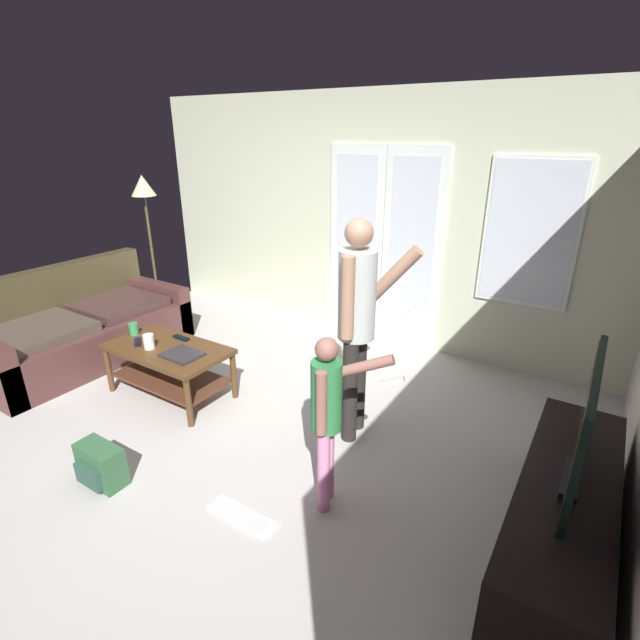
{
  "coord_description": "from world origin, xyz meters",
  "views": [
    {
      "loc": [
        2.34,
        -2.13,
        2.17
      ],
      "look_at": [
        0.84,
        0.21,
        1.05
      ],
      "focal_mm": 26.24,
      "sensor_mm": 36.0,
      "label": 1
    }
  ],
  "objects": [
    {
      "name": "cup_by_laptop",
      "position": [
        -0.81,
        0.11,
        0.52
      ],
      "size": [
        0.09,
        0.09,
        0.13
      ],
      "primitive_type": "cylinder",
      "color": "white",
      "rests_on": "coffee_table"
    },
    {
      "name": "flat_screen_tv",
      "position": [
        2.39,
        0.19,
        0.82
      ],
      "size": [
        0.08,
        0.95,
        0.65
      ],
      "color": "black",
      "rests_on": "tv_stand"
    },
    {
      "name": "person_child",
      "position": [
        1.14,
        -0.16,
        0.68
      ],
      "size": [
        0.46,
        0.42,
        1.13
      ],
      "color": "pink",
      "rests_on": "ground_plane"
    },
    {
      "name": "laptop_closed",
      "position": [
        -0.47,
        0.16,
        0.47
      ],
      "size": [
        0.32,
        0.25,
        0.02
      ],
      "primitive_type": "cube",
      "rotation": [
        0.0,
        0.0,
        -0.02
      ],
      "color": "#2F2B2E",
      "rests_on": "coffee_table"
    },
    {
      "name": "coffee_table",
      "position": [
        -0.71,
        0.21,
        0.34
      ],
      "size": [
        1.08,
        0.58,
        0.46
      ],
      "color": "#4E321A",
      "rests_on": "ground_plane"
    },
    {
      "name": "ground_plane",
      "position": [
        0.0,
        0.0,
        -0.01
      ],
      "size": [
        5.49,
        4.75,
        0.02
      ],
      "primitive_type": "cube",
      "color": "#B7B2AD"
    },
    {
      "name": "backpack",
      "position": [
        -0.22,
        -0.81,
        0.14
      ],
      "size": [
        0.33,
        0.2,
        0.28
      ],
      "color": "#315D3A",
      "rests_on": "ground_plane"
    },
    {
      "name": "tv_remote_black",
      "position": [
        -0.73,
        0.39,
        0.47
      ],
      "size": [
        0.17,
        0.05,
        0.02
      ],
      "primitive_type": "cube",
      "rotation": [
        0.0,
        0.0,
        -0.02
      ],
      "color": "black",
      "rests_on": "coffee_table"
    },
    {
      "name": "cup_near_edge",
      "position": [
        -1.17,
        0.23,
        0.51
      ],
      "size": [
        0.08,
        0.08,
        0.11
      ],
      "primitive_type": "cylinder",
      "color": "#349555",
      "rests_on": "coffee_table"
    },
    {
      "name": "loose_keyboard",
      "position": [
        0.76,
        -0.55,
        0.01
      ],
      "size": [
        0.44,
        0.14,
        0.02
      ],
      "color": "white",
      "rests_on": "ground_plane"
    },
    {
      "name": "leather_couch",
      "position": [
        -2.07,
        0.23,
        0.29
      ],
      "size": [
        0.99,
        1.99,
        0.9
      ],
      "color": "#4F2D2B",
      "rests_on": "ground_plane"
    },
    {
      "name": "dvd_remote_slim",
      "position": [
        -0.99,
        0.12,
        0.47
      ],
      "size": [
        0.17,
        0.14,
        0.02
      ],
      "primitive_type": "cube",
      "rotation": [
        0.0,
        0.0,
        -0.64
      ],
      "color": "black",
      "rests_on": "coffee_table"
    },
    {
      "name": "wall_back_with_doors",
      "position": [
        0.08,
        2.34,
        1.27
      ],
      "size": [
        5.49,
        0.09,
        2.6
      ],
      "color": "beige",
      "rests_on": "ground_plane"
    },
    {
      "name": "tv_stand",
      "position": [
        2.39,
        0.19,
        0.24
      ],
      "size": [
        0.46,
        1.68,
        0.49
      ],
      "color": "black",
      "rests_on": "ground_plane"
    },
    {
      "name": "floor_lamp",
      "position": [
        -2.42,
        1.48,
        1.43
      ],
      "size": [
        0.28,
        0.28,
        1.7
      ],
      "color": "#38302D",
      "rests_on": "ground_plane"
    },
    {
      "name": "person_adult",
      "position": [
        0.93,
        0.57,
        0.99
      ],
      "size": [
        0.52,
        0.49,
        1.65
      ],
      "color": "black",
      "rests_on": "ground_plane"
    }
  ]
}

